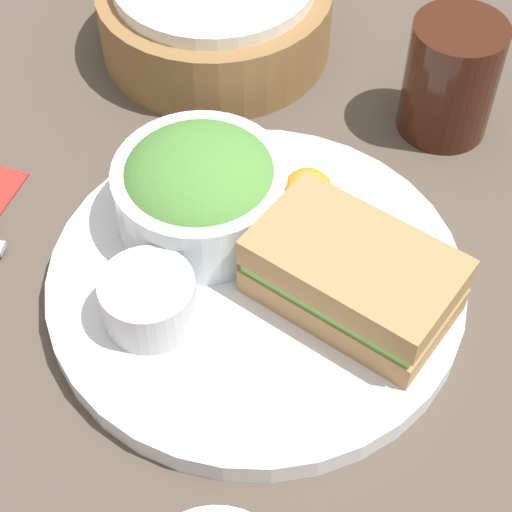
# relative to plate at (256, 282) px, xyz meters

# --- Properties ---
(ground_plane) EXTENTS (4.00, 4.00, 0.00)m
(ground_plane) POSITION_rel_plate_xyz_m (0.00, 0.00, -0.01)
(ground_plane) COLOR #4C4238
(plate) EXTENTS (0.30, 0.30, 0.02)m
(plate) POSITION_rel_plate_xyz_m (0.00, 0.00, 0.00)
(plate) COLOR silver
(plate) RESTS_ON ground_plane
(sandwich) EXTENTS (0.15, 0.12, 0.05)m
(sandwich) POSITION_rel_plate_xyz_m (0.07, 0.00, 0.04)
(sandwich) COLOR #A37A4C
(sandwich) RESTS_ON plate
(salad_bowl) EXTENTS (0.13, 0.13, 0.07)m
(salad_bowl) POSITION_rel_plate_xyz_m (-0.05, 0.04, 0.04)
(salad_bowl) COLOR silver
(salad_bowl) RESTS_ON plate
(dressing_cup) EXTENTS (0.06, 0.06, 0.04)m
(dressing_cup) POSITION_rel_plate_xyz_m (-0.06, -0.06, 0.03)
(dressing_cup) COLOR #B7B7BC
(dressing_cup) RESTS_ON plate
(orange_wedge) EXTENTS (0.04, 0.04, 0.04)m
(orange_wedge) POSITION_rel_plate_xyz_m (0.02, 0.07, 0.03)
(orange_wedge) COLOR orange
(orange_wedge) RESTS_ON plate
(drink_glass) EXTENTS (0.08, 0.08, 0.10)m
(drink_glass) POSITION_rel_plate_xyz_m (0.09, 0.22, 0.04)
(drink_glass) COLOR #38190F
(drink_glass) RESTS_ON ground_plane
(bread_basket) EXTENTS (0.21, 0.21, 0.08)m
(bread_basket) POSITION_rel_plate_xyz_m (-0.13, 0.25, 0.03)
(bread_basket) COLOR olive
(bread_basket) RESTS_ON ground_plane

